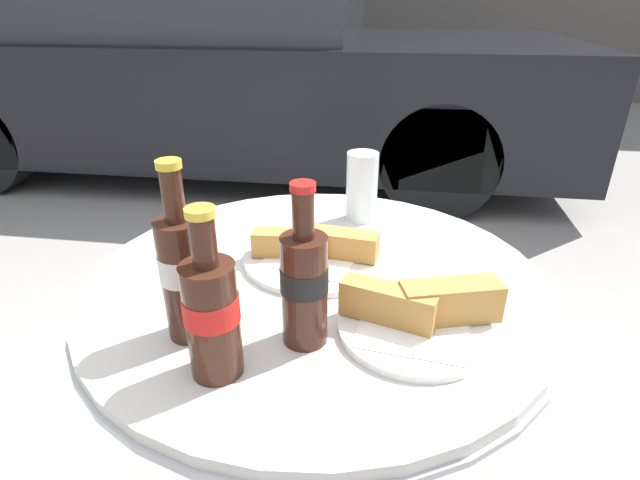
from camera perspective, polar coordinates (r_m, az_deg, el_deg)
bistro_table at (r=0.93m, az=-0.35°, el=-11.89°), size 0.79×0.79×0.73m
cola_bottle_left at (r=0.66m, az=-1.80°, el=-4.95°), size 0.06×0.06×0.23m
cola_bottle_right at (r=0.69m, az=-15.33°, el=-3.49°), size 0.06×0.06×0.25m
cola_bottle_center at (r=0.62m, az=-12.27°, el=-8.11°), size 0.07×0.07×0.22m
drinking_glass at (r=1.04m, az=4.79°, el=5.74°), size 0.06×0.06×0.14m
lunch_plate_near at (r=0.89m, az=-0.47°, el=-1.41°), size 0.26×0.26×0.06m
lunch_plate_far at (r=0.73m, az=11.29°, el=-8.37°), size 0.23×0.22×0.07m
parked_car at (r=3.73m, az=-10.81°, el=18.10°), size 4.53×1.77×1.34m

